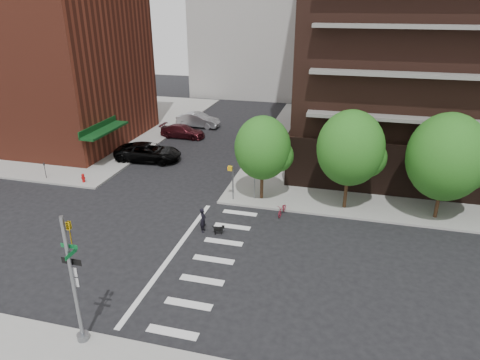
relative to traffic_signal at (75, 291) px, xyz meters
The scene contains 18 objects.
ground 7.98m from the traffic_signal, 86.42° to the left, with size 120.00×120.00×0.00m, color black.
sidewalk_ne 37.51m from the traffic_signal, 55.92° to the left, with size 39.00×33.00×0.15m, color gray.
sidewalk_nw 39.31m from the traffic_signal, 127.79° to the left, with size 31.00×33.00×0.15m, color gray.
crosswalk 8.40m from the traffic_signal, 70.35° to the left, with size 3.85×13.00×0.01m.
midrise_nw 34.19m from the traffic_signal, 130.18° to the left, with size 21.40×15.50×20.00m.
tree_a 16.66m from the traffic_signal, 74.39° to the left, with size 4.00×4.00×5.90m.
tree_b 19.20m from the traffic_signal, 56.79° to the left, with size 4.50×4.50×6.65m.
tree_c 23.02m from the traffic_signal, 44.16° to the left, with size 5.00×5.00×6.80m.
traffic_signal is the anchor object (origin of this frame).
pedestrian_signal 15.69m from the traffic_signal, 79.76° to the left, with size 2.18×0.67×2.60m.
fire_hydrant 18.42m from the traffic_signal, 123.26° to the left, with size 0.24×0.24×0.73m.
parking_meter 20.49m from the traffic_signal, 131.50° to the left, with size 0.10×0.08×1.32m.
parked_car_black 22.85m from the traffic_signal, 108.80° to the left, with size 5.98×2.76×1.66m, color black.
parked_car_maroon 29.99m from the traffic_signal, 103.44° to the left, with size 4.82×1.96×1.40m, color #46131A.
parked_car_silver 34.20m from the traffic_signal, 101.39° to the left, with size 5.01×1.75×1.65m, color #A6A7AC.
scooter 15.54m from the traffic_signal, 65.57° to the left, with size 0.54×1.54×0.81m, color maroon.
dog_walker 10.77m from the traffic_signal, 80.03° to the left, with size 0.39×0.59×1.62m, color black.
dog 10.99m from the traffic_signal, 74.30° to the left, with size 0.70×0.39×0.59m.
Camera 1 is at (9.68, -19.69, 13.71)m, focal length 32.00 mm.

